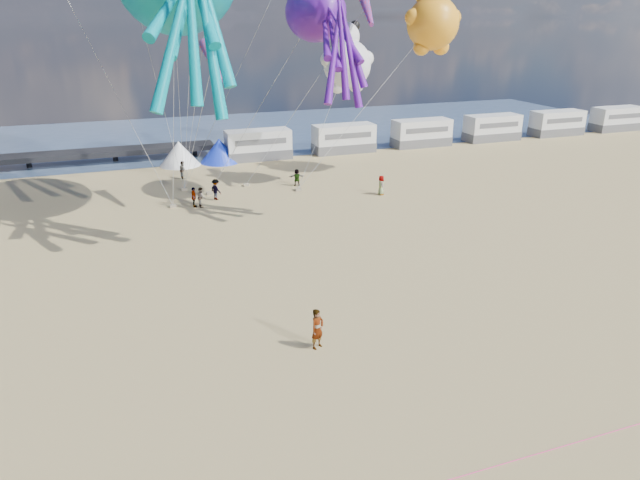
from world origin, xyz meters
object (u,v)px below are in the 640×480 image
at_px(tent_blue, 220,150).
at_px(beachgoer_4, 297,177).
at_px(beachgoer_2, 216,189).
at_px(kite_octopus_purple, 315,12).
at_px(motorhome_3, 492,128).
at_px(sandbag_b, 209,193).
at_px(sandbag_a, 173,206).
at_px(motorhome_1, 344,138).
at_px(sandbag_c, 298,190).
at_px(motorhome_2, 421,133).
at_px(sandbag_e, 184,189).
at_px(sandbag_d, 246,185).
at_px(kite_panda, 347,64).
at_px(beachgoer_1, 183,170).
at_px(tent_white, 179,153).
at_px(motorhome_4, 557,123).
at_px(kite_teddy_orange, 433,23).
at_px(beachgoer_3, 194,197).
at_px(motorhome_0, 258,145).
at_px(windsock_mid, 366,6).
at_px(beachgoer_7, 201,197).
at_px(standing_person, 317,329).
at_px(motorhome_5, 617,119).
at_px(beachgoer_6, 381,185).
at_px(windsock_right, 213,62).

relative_size(tent_blue, beachgoer_4, 2.68).
bearing_deg(beachgoer_2, kite_octopus_purple, -140.11).
height_order(motorhome_3, sandbag_b, motorhome_3).
bearing_deg(sandbag_a, kite_octopus_purple, -9.79).
bearing_deg(motorhome_1, sandbag_c, -126.43).
xyz_separation_m(motorhome_2, motorhome_3, (9.50, 0.00, 0.00)).
bearing_deg(sandbag_e, sandbag_d, -5.57).
bearing_deg(kite_panda, motorhome_2, 35.50).
height_order(beachgoer_1, sandbag_c, beachgoer_1).
relative_size(motorhome_3, tent_white, 1.65).
distance_m(beachgoer_4, sandbag_c, 1.70).
distance_m(motorhome_4, beachgoer_1, 46.61).
distance_m(sandbag_e, kite_teddy_orange, 25.45).
bearing_deg(beachgoer_3, motorhome_0, -23.94).
distance_m(tent_blue, windsock_mid, 21.15).
xyz_separation_m(sandbag_a, sandbag_b, (3.23, 2.49, 0.00)).
bearing_deg(motorhome_1, motorhome_4, 0.00).
relative_size(motorhome_4, tent_blue, 1.65).
bearing_deg(kite_panda, beachgoer_7, -175.75).
relative_size(motorhome_3, beachgoer_7, 4.24).
xyz_separation_m(motorhome_0, motorhome_3, (28.50, 0.00, 0.00)).
distance_m(beachgoer_2, sandbag_c, 7.00).
distance_m(standing_person, windsock_mid, 29.43).
xyz_separation_m(sandbag_a, kite_teddy_orange, (23.12, 2.23, 13.13)).
distance_m(tent_blue, sandbag_b, 11.44).
bearing_deg(beachgoer_2, tent_blue, -41.73).
xyz_separation_m(motorhome_2, kite_teddy_orange, (-6.06, -11.25, 11.74)).
height_order(motorhome_5, beachgoer_3, motorhome_5).
xyz_separation_m(motorhome_2, beachgoer_7, (-27.06, -14.08, -0.72)).
height_order(motorhome_2, beachgoer_4, motorhome_2).
relative_size(standing_person, beachgoer_6, 1.17).
relative_size(motorhome_5, kite_octopus_purple, 0.63).
bearing_deg(beachgoer_6, kite_panda, 28.70).
height_order(sandbag_b, kite_teddy_orange, kite_teddy_orange).
relative_size(motorhome_5, sandbag_b, 13.20).
xyz_separation_m(beachgoer_3, kite_octopus_purple, (9.47, -1.36, 13.25)).
bearing_deg(tent_white, windsock_mid, -43.49).
relative_size(beachgoer_6, kite_octopus_purple, 0.15).
distance_m(beachgoer_1, kite_octopus_purple, 19.08).
relative_size(motorhome_4, motorhome_5, 1.00).
height_order(sandbag_a, kite_panda, kite_panda).
xyz_separation_m(tent_white, beachgoer_7, (-0.06, -14.08, -0.42)).
relative_size(kite_octopus_purple, kite_teddy_orange, 1.38).
bearing_deg(motorhome_1, beachgoer_3, -142.22).
distance_m(beachgoer_6, sandbag_b, 14.24).
height_order(sandbag_d, kite_teddy_orange, kite_teddy_orange).
height_order(beachgoer_1, beachgoer_3, beachgoer_1).
xyz_separation_m(beachgoer_6, kite_panda, (-1.63, 3.79, 9.34)).
relative_size(sandbag_a, windsock_right, 0.11).
distance_m(sandbag_b, windsock_mid, 19.39).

